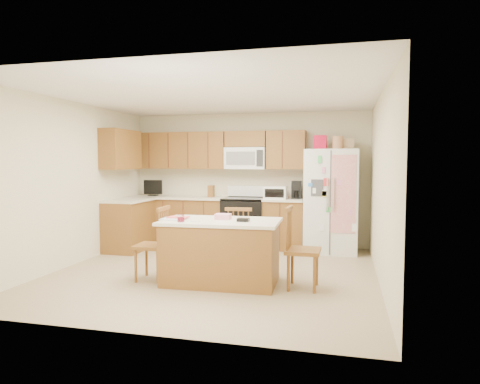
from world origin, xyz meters
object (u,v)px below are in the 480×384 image
(stove, at_px, (244,222))
(refrigerator, at_px, (331,200))
(windsor_chair_back, at_px, (240,240))
(windsor_chair_right, at_px, (301,250))
(windsor_chair_left, at_px, (153,245))
(island, at_px, (221,251))

(stove, relative_size, refrigerator, 0.55)
(windsor_chair_back, xyz_separation_m, windsor_chair_right, (0.95, -0.69, 0.04))
(refrigerator, bearing_deg, windsor_chair_left, -133.17)
(windsor_chair_right, bearing_deg, island, -179.05)
(stove, height_order, island, stove)
(refrigerator, distance_m, island, 2.73)
(stove, bearing_deg, windsor_chair_back, -79.18)
(island, relative_size, windsor_chair_right, 1.51)
(island, distance_m, windsor_chair_back, 0.71)
(island, relative_size, windsor_chair_left, 1.57)
(stove, relative_size, island, 0.73)
(stove, distance_m, windsor_chair_right, 2.70)
(stove, distance_m, refrigerator, 1.63)
(windsor_chair_back, distance_m, windsor_chair_right, 1.17)
(stove, distance_m, island, 2.41)
(windsor_chair_left, height_order, windsor_chair_right, windsor_chair_right)
(windsor_chair_right, bearing_deg, stove, 118.20)
(refrigerator, height_order, windsor_chair_back, refrigerator)
(windsor_chair_right, bearing_deg, windsor_chair_back, 144.26)
(windsor_chair_left, bearing_deg, windsor_chair_back, 37.35)
(windsor_chair_back, bearing_deg, island, -96.79)
(refrigerator, xyz_separation_m, island, (-1.33, -2.34, -0.50))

